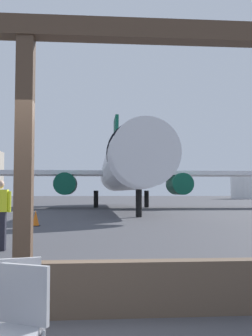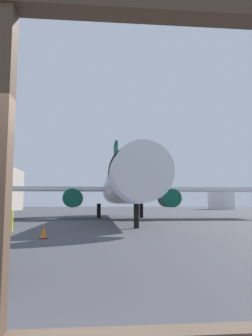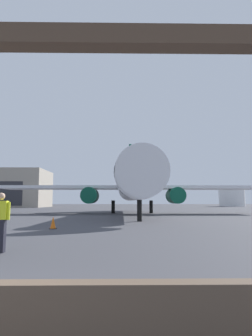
% 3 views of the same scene
% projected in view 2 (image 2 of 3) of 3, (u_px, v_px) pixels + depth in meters
% --- Properties ---
extents(ground_plane, '(220.00, 220.00, 0.00)m').
position_uv_depth(ground_plane, '(91.00, 216.00, 41.89)').
color(ground_plane, '#424247').
extents(airplane, '(31.65, 29.91, 10.33)m').
position_uv_depth(airplane, '(123.00, 186.00, 32.37)').
color(airplane, silver).
rests_on(airplane, ground).
extents(ground_crew_worker, '(0.57, 0.22, 1.74)m').
position_uv_depth(ground_crew_worker, '(1.00, 234.00, 7.60)').
color(ground_crew_worker, black).
rests_on(ground_crew_worker, ground).
extents(traffic_cone, '(0.36, 0.36, 0.67)m').
position_uv_depth(traffic_cone, '(44.00, 232.00, 14.62)').
color(traffic_cone, orange).
rests_on(traffic_cone, ground).
extents(fuel_storage_tank, '(7.49, 7.49, 5.56)m').
position_uv_depth(fuel_storage_tank, '(222.00, 199.00, 86.60)').
color(fuel_storage_tank, white).
rests_on(fuel_storage_tank, ground).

